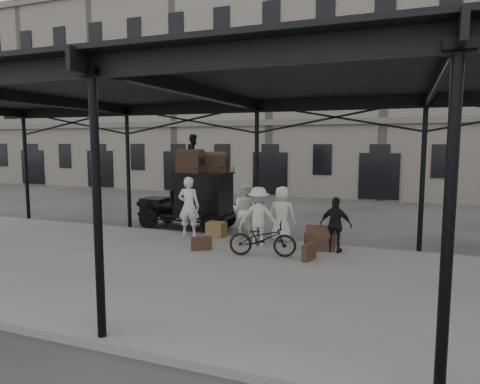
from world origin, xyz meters
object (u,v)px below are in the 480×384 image
(bicycle, at_px, (263,239))
(steamer_trunk_roof_near, at_px, (191,163))
(taxi, at_px, (196,198))
(steamer_trunk_platform, at_px, (320,239))
(porter_left, at_px, (189,206))
(porter_official, at_px, (336,225))

(bicycle, bearing_deg, steamer_trunk_roof_near, 39.08)
(taxi, xyz_separation_m, steamer_trunk_platform, (5.07, -2.02, -0.75))
(bicycle, relative_size, steamer_trunk_roof_near, 1.89)
(bicycle, bearing_deg, steamer_trunk_platform, -58.23)
(porter_left, relative_size, porter_official, 1.26)
(porter_official, height_order, steamer_trunk_roof_near, steamer_trunk_roof_near)
(steamer_trunk_platform, bearing_deg, taxi, 150.24)
(taxi, distance_m, steamer_trunk_platform, 5.51)
(steamer_trunk_roof_near, xyz_separation_m, steamer_trunk_platform, (5.15, -1.78, -2.09))
(taxi, height_order, porter_left, taxi)
(taxi, bearing_deg, steamer_trunk_roof_near, -108.07)
(bicycle, height_order, steamer_trunk_platform, bicycle)
(porter_left, bearing_deg, porter_official, 164.79)
(porter_official, bearing_deg, bicycle, 41.43)
(porter_official, relative_size, steamer_trunk_platform, 1.93)
(porter_left, height_order, bicycle, porter_left)
(taxi, relative_size, porter_left, 1.82)
(taxi, distance_m, bicycle, 5.01)
(porter_official, bearing_deg, steamer_trunk_roof_near, -9.41)
(bicycle, relative_size, steamer_trunk_platform, 2.25)
(taxi, distance_m, steamer_trunk_roof_near, 1.36)
(steamer_trunk_platform, bearing_deg, steamer_trunk_roof_near, 152.98)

